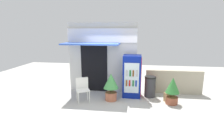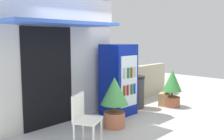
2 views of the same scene
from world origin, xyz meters
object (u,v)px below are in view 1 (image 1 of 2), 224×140
object	(u,v)px
drink_cooler	(132,76)
plastic_chair	(83,88)
potted_plant_near_shop	(111,85)
trash_bin	(150,87)
cardboard_box	(169,97)
potted_plant_curbside	(172,89)

from	to	relation	value
drink_cooler	plastic_chair	bearing A→B (deg)	-155.85
drink_cooler	potted_plant_near_shop	bearing A→B (deg)	-143.56
trash_bin	plastic_chair	bearing A→B (deg)	-161.39
plastic_chair	trash_bin	size ratio (longest dim) A/B	1.07
plastic_chair	potted_plant_near_shop	size ratio (longest dim) A/B	0.86
drink_cooler	trash_bin	distance (m)	0.86
drink_cooler	cardboard_box	distance (m)	1.65
potted_plant_near_shop	potted_plant_curbside	world-z (taller)	potted_plant_near_shop
potted_plant_curbside	trash_bin	world-z (taller)	potted_plant_curbside
cardboard_box	plastic_chair	bearing A→B (deg)	-172.52
drink_cooler	plastic_chair	distance (m)	2.04
plastic_chair	potted_plant_near_shop	bearing A→B (deg)	13.22
drink_cooler	plastic_chair	world-z (taller)	drink_cooler
trash_bin	cardboard_box	world-z (taller)	trash_bin
drink_cooler	potted_plant_near_shop	size ratio (longest dim) A/B	1.61
potted_plant_curbside	trash_bin	size ratio (longest dim) A/B	1.18
plastic_chair	potted_plant_near_shop	xyz separation A→B (m)	(1.06, 0.25, 0.08)
cardboard_box	potted_plant_curbside	bearing A→B (deg)	-74.94
drink_cooler	cardboard_box	world-z (taller)	drink_cooler
potted_plant_near_shop	plastic_chair	bearing A→B (deg)	-166.78
drink_cooler	trash_bin	bearing A→B (deg)	3.37
potted_plant_curbside	plastic_chair	bearing A→B (deg)	-176.20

